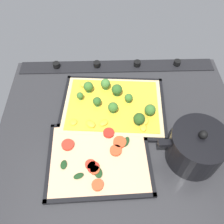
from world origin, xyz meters
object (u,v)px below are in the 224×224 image
object	(u,v)px
broccoli_pizza	(114,104)
veggie_pizza_back	(99,157)
baking_tray_back	(99,159)
baking_tray_front	(113,107)
cooking_pot	(196,147)

from	to	relation	value
broccoli_pizza	veggie_pizza_back	world-z (taller)	broccoli_pizza
baking_tray_back	broccoli_pizza	bearing A→B (deg)	-104.50
baking_tray_front	veggie_pizza_back	size ratio (longest dim) A/B	1.30
cooking_pot	veggie_pizza_back	bearing A→B (deg)	-0.07
broccoli_pizza	cooking_pot	bearing A→B (deg)	139.20
cooking_pot	broccoli_pizza	bearing A→B (deg)	-40.80
veggie_pizza_back	broccoli_pizza	bearing A→B (deg)	-104.53
broccoli_pizza	cooking_pot	xyz separation A→B (cm)	(-23.50, 20.29, 4.06)
baking_tray_front	broccoli_pizza	bearing A→B (deg)	154.43
cooking_pot	baking_tray_front	bearing A→B (deg)	-40.64
baking_tray_front	baking_tray_back	world-z (taller)	same
baking_tray_front	cooking_pot	size ratio (longest dim) A/B	1.67
baking_tray_front	baking_tray_back	xyz separation A→B (cm)	(4.96, 20.46, 0.01)
broccoli_pizza	veggie_pizza_back	bearing A→B (deg)	75.47
broccoli_pizza	baking_tray_back	world-z (taller)	broccoli_pizza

